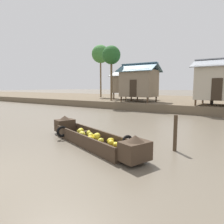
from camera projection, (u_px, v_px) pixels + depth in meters
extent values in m
plane|color=#665B4C|center=(130.00, 124.00, 13.09)|extent=(300.00, 300.00, 0.00)
cube|color=brown|center=(192.00, 102.00, 26.72)|extent=(160.00, 20.00, 0.77)
cube|color=#3D2D21|center=(91.00, 143.00, 8.44)|extent=(4.74, 2.56, 0.12)
cube|color=#3D2D21|center=(101.00, 135.00, 8.70)|extent=(4.41, 1.62, 0.40)
cube|color=#3D2D21|center=(80.00, 139.00, 8.12)|extent=(4.41, 1.62, 0.40)
cube|color=#3D2D21|center=(135.00, 151.00, 6.29)|extent=(0.91, 1.08, 0.59)
cone|color=#3D2D21|center=(135.00, 138.00, 6.24)|extent=(0.71, 0.71, 0.20)
cube|color=#3D2D21|center=(65.00, 125.00, 10.51)|extent=(0.91, 1.08, 0.59)
cone|color=#3D2D21|center=(65.00, 118.00, 10.46)|extent=(0.71, 0.71, 0.20)
cube|color=#3D2D21|center=(80.00, 132.00, 9.20)|extent=(0.51, 0.98, 0.05)
torus|color=black|center=(127.00, 142.00, 7.53)|extent=(0.29, 0.53, 0.52)
torus|color=black|center=(62.00, 132.00, 9.29)|extent=(0.29, 0.53, 0.52)
ellipsoid|color=yellow|center=(81.00, 131.00, 9.37)|extent=(0.24, 0.33, 0.26)
ellipsoid|color=yellow|center=(90.00, 139.00, 7.96)|extent=(0.38, 0.37, 0.24)
ellipsoid|color=gold|center=(101.00, 141.00, 7.67)|extent=(0.25, 0.30, 0.20)
ellipsoid|color=yellow|center=(80.00, 131.00, 9.07)|extent=(0.29, 0.24, 0.25)
ellipsoid|color=yellow|center=(115.00, 145.00, 7.40)|extent=(0.32, 0.33, 0.19)
ellipsoid|color=yellow|center=(92.00, 136.00, 8.21)|extent=(0.34, 0.30, 0.21)
ellipsoid|color=yellow|center=(111.00, 142.00, 7.42)|extent=(0.27, 0.30, 0.20)
ellipsoid|color=yellow|center=(118.00, 144.00, 7.32)|extent=(0.32, 0.31, 0.18)
ellipsoid|color=yellow|center=(82.00, 134.00, 8.57)|extent=(0.31, 0.27, 0.25)
ellipsoid|color=yellow|center=(91.00, 136.00, 8.14)|extent=(0.32, 0.37, 0.26)
ellipsoid|color=yellow|center=(96.00, 137.00, 8.06)|extent=(0.35, 0.35, 0.27)
ellipsoid|color=yellow|center=(111.00, 141.00, 7.76)|extent=(0.32, 0.37, 0.23)
ellipsoid|color=yellow|center=(89.00, 133.00, 8.66)|extent=(0.32, 0.34, 0.24)
ellipsoid|color=yellow|center=(98.00, 136.00, 8.35)|extent=(0.25, 0.19, 0.26)
ellipsoid|color=gold|center=(97.00, 143.00, 7.56)|extent=(0.32, 0.38, 0.20)
cylinder|color=#4C3826|center=(114.00, 96.00, 26.13)|extent=(0.16, 0.16, 0.86)
cylinder|color=#4C3826|center=(137.00, 97.00, 24.25)|extent=(0.16, 0.16, 0.86)
cylinder|color=#4C3826|center=(126.00, 95.00, 28.65)|extent=(0.16, 0.16, 0.86)
cylinder|color=#4C3826|center=(148.00, 96.00, 26.77)|extent=(0.16, 0.16, 0.86)
cube|color=#7A6B56|center=(131.00, 84.00, 26.26)|extent=(3.78, 3.47, 2.25)
cube|color=#2D2319|center=(124.00, 86.00, 24.85)|extent=(0.80, 0.04, 1.80)
cube|color=#9399A0|center=(128.00, 73.00, 25.38)|extent=(4.48, 2.23, 0.93)
cube|color=#9399A0|center=(135.00, 73.00, 26.80)|extent=(4.48, 2.23, 0.93)
cylinder|color=#4C3826|center=(121.00, 99.00, 22.43)|extent=(0.16, 0.16, 0.55)
cylinder|color=#4C3826|center=(148.00, 100.00, 20.67)|extent=(0.16, 0.16, 0.55)
cylinder|color=#4C3826|center=(131.00, 98.00, 24.30)|extent=(0.16, 0.16, 0.55)
cylinder|color=#4C3826|center=(156.00, 99.00, 22.55)|extent=(0.16, 0.16, 0.55)
cube|color=#7A6B56|center=(139.00, 84.00, 22.28)|extent=(3.54, 2.68, 2.85)
cube|color=#2D2319|center=(133.00, 88.00, 21.23)|extent=(0.80, 0.04, 1.80)
cube|color=slate|center=(136.00, 67.00, 21.52)|extent=(4.24, 1.82, 0.99)
cube|color=slate|center=(142.00, 68.00, 22.62)|extent=(4.24, 1.82, 0.99)
cylinder|color=#4C3826|center=(195.00, 103.00, 17.52)|extent=(0.16, 0.16, 0.51)
cylinder|color=#4C3826|center=(203.00, 101.00, 20.14)|extent=(0.16, 0.16, 0.51)
cube|color=#B2A893|center=(220.00, 83.00, 17.73)|extent=(3.62, 3.59, 2.88)
cube|color=#2D2319|center=(217.00, 89.00, 16.30)|extent=(0.80, 0.04, 1.80)
cube|color=#9399A0|center=(220.00, 62.00, 16.78)|extent=(4.32, 2.30, 0.87)
cube|color=#9399A0|center=(223.00, 64.00, 18.26)|extent=(4.32, 2.30, 0.87)
cylinder|color=brown|center=(111.00, 80.00, 23.84)|extent=(0.24, 0.24, 4.87)
sphere|color=#235623|center=(111.00, 55.00, 23.49)|extent=(2.11, 2.11, 2.11)
cylinder|color=brown|center=(101.00, 77.00, 31.84)|extent=(0.24, 0.24, 6.25)
sphere|color=#387533|center=(101.00, 54.00, 31.41)|extent=(2.72, 2.72, 2.72)
cylinder|color=#332D28|center=(212.00, 100.00, 18.66)|extent=(0.28, 0.28, 0.75)
cylinder|color=#384C70|center=(212.00, 93.00, 18.57)|extent=(0.34, 0.34, 0.60)
sphere|color=#9E7556|center=(213.00, 88.00, 18.52)|extent=(0.22, 0.22, 0.22)
cone|color=tan|center=(213.00, 87.00, 18.51)|extent=(0.44, 0.44, 0.14)
cylinder|color=#423323|center=(175.00, 133.00, 7.57)|extent=(0.14, 0.14, 1.35)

